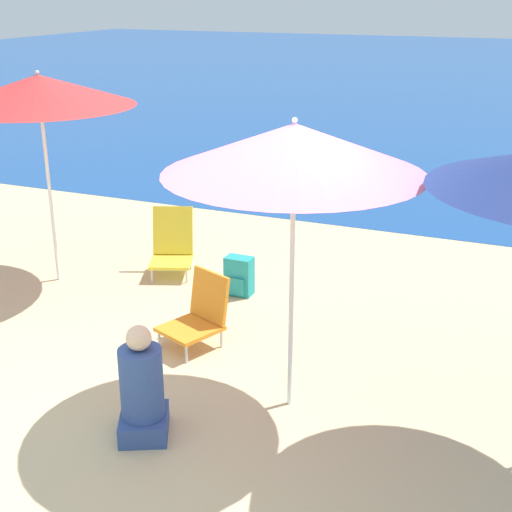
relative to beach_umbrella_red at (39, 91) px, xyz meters
The scene contains 8 objects.
ground_plane 3.88m from the beach_umbrella_red, 35.07° to the right, with size 60.00×60.00×0.00m, color #D1BA89.
sea_water 23.26m from the beach_umbrella_red, 83.33° to the left, with size 60.00×40.00×0.01m.
beach_umbrella_red is the anchor object (origin of this frame).
beach_umbrella_pink 3.50m from the beach_umbrella_red, 23.19° to the right, with size 1.84×1.84×2.22m.
beach_chair_orange 2.86m from the beach_umbrella_red, 19.52° to the right, with size 0.61×0.66×0.66m.
beach_chair_yellow 2.15m from the beach_umbrella_red, 32.88° to the left, with size 0.61×0.67×0.73m.
person_seated_near 3.65m from the beach_umbrella_red, 42.15° to the right, with size 0.48×0.51×0.87m.
backpack_teal 2.76m from the beach_umbrella_red, 11.18° to the left, with size 0.28×0.20×0.41m.
Camera 1 is at (2.12, -4.01, 3.04)m, focal length 50.00 mm.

